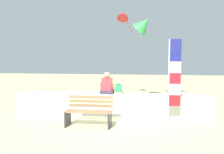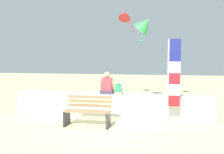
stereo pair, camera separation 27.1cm
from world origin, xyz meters
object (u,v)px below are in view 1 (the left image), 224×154
at_px(park_bench, 89,112).
at_px(kite_red, 123,15).
at_px(person_child, 118,89).
at_px(person_adult, 107,85).
at_px(kite_green, 143,24).
at_px(flag_banner, 173,76).

bearing_deg(park_bench, kite_red, 80.04).
bearing_deg(person_child, kite_red, 91.41).
distance_m(person_adult, person_child, 0.42).
xyz_separation_m(person_child, kite_red, (-0.06, 2.54, 3.00)).
height_order(person_child, kite_green, kite_green).
height_order(flag_banner, kite_green, kite_green).
distance_m(flag_banner, kite_red, 4.51).
distance_m(park_bench, kite_red, 5.30).
relative_size(person_adult, kite_red, 0.72).
bearing_deg(person_child, kite_green, 65.99).
xyz_separation_m(park_bench, person_child, (0.74, 1.33, 0.55)).
bearing_deg(flag_banner, kite_green, 109.13).
xyz_separation_m(kite_green, kite_red, (-0.91, 0.64, 0.52)).
xyz_separation_m(person_adult, kite_red, (0.34, 2.54, 2.88)).
bearing_deg(person_adult, person_child, 0.05).
bearing_deg(person_child, person_adult, -179.95).
bearing_deg(flag_banner, person_adult, 160.76).
distance_m(park_bench, person_child, 1.62).
height_order(park_bench, flag_banner, flag_banner).
bearing_deg(flag_banner, kite_red, 119.02).
relative_size(park_bench, person_adult, 1.80).
bearing_deg(kite_red, kite_green, -35.22).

